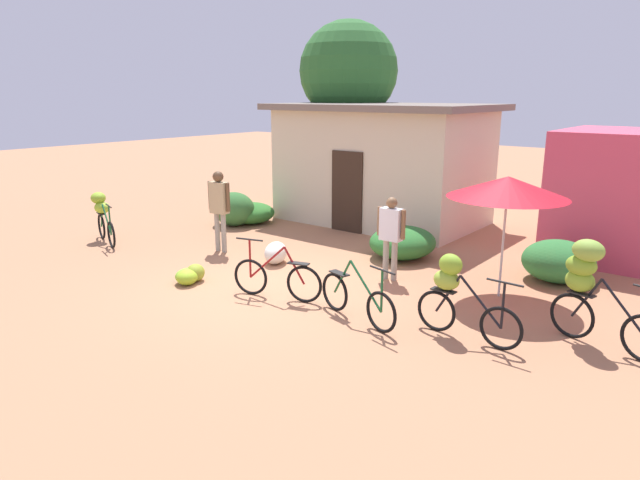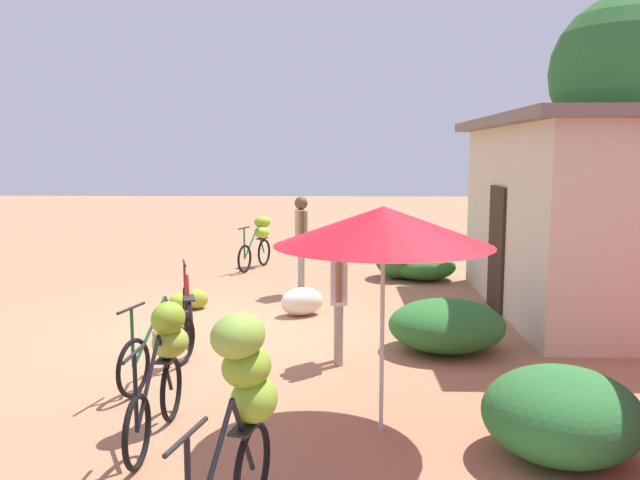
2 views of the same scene
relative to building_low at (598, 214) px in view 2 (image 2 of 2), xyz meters
The scene contains 17 objects.
ground_plane 6.23m from the building_low, 75.61° to the right, with size 60.00×60.00×0.00m, color #AB7350.
building_low is the anchor object (origin of this frame).
tree_behind_building 3.38m from the building_low, 148.55° to the left, with size 2.88×2.88×5.43m.
hedge_bush_front_left 4.10m from the building_low, 132.92° to the right, with size 1.13×1.01×0.88m, color #336A30.
hedge_bush_front_right 3.74m from the building_low, 136.61° to the right, with size 1.23×1.28×0.55m, color #2E7029.
hedge_bush_mid 3.78m from the building_low, 50.23° to the right, with size 1.35×1.49×0.66m, color #2A6B2B.
hedge_bush_by_door 5.89m from the building_low, 23.42° to the right, with size 1.29×1.31×0.76m, color #2D7636.
market_umbrella 6.07m from the building_low, 38.16° to the right, with size 1.95×1.95×2.06m.
bicycle_leftmost 7.11m from the building_low, 123.65° to the right, with size 1.51×0.66×1.13m.
bicycle_near_pile 6.57m from the building_low, 73.20° to the right, with size 1.58×0.50×1.00m.
bicycle_center_loaded 7.15m from the building_low, 60.47° to the right, with size 1.65×0.47×0.96m.
bicycle_by_shop 7.54m from the building_low, 49.59° to the right, with size 1.59×0.40×1.19m.
bicycle_rightmost 8.00m from the building_low, 36.92° to the right, with size 1.61×0.54×1.47m.
banana_pile_on_ground 6.72m from the building_low, 89.38° to the right, with size 0.54×0.75×0.32m.
produce_sack 4.91m from the building_low, 84.33° to the right, with size 0.70×0.44×0.44m, color silver.
person_vendor 4.93m from the building_low, 102.61° to the right, with size 0.58×0.25×1.76m.
person_bystander 5.04m from the building_low, 55.65° to the right, with size 0.58×0.21×1.55m.
Camera 2 is at (9.04, 1.69, 2.52)m, focal length 37.01 mm.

